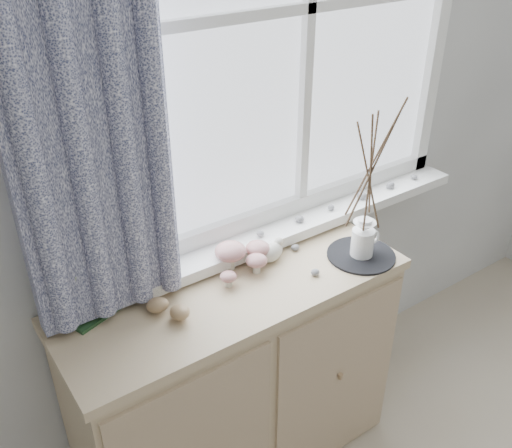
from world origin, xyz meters
name	(u,v)px	position (x,y,z in m)	size (l,w,h in m)	color
sideboard	(238,380)	(-0.15, 1.75, 0.43)	(1.20, 0.45, 0.85)	tan
botanical_book	(104,286)	(-0.54, 1.87, 0.95)	(0.29, 0.13, 0.20)	#1F4221
toadstool_cluster	(242,255)	(-0.07, 1.83, 0.91)	(0.23, 0.16, 0.10)	silver
wooden_eggs	(169,308)	(-0.40, 1.75, 0.88)	(0.10, 0.12, 0.07)	tan
songbird_figurine	(272,251)	(0.04, 1.81, 0.89)	(0.14, 0.06, 0.07)	silver
crocheted_doily	(361,255)	(0.32, 1.65, 0.85)	(0.24, 0.24, 0.01)	black
twig_pitcher	(371,166)	(0.32, 1.65, 1.20)	(0.27, 0.27, 0.61)	white
sideboard_pebbles	(323,256)	(0.20, 1.72, 0.86)	(0.25, 0.19, 0.02)	#969698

